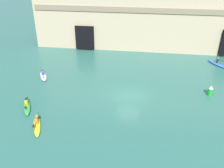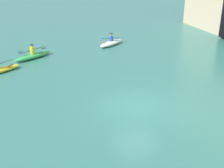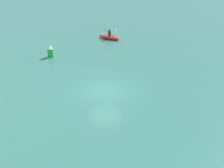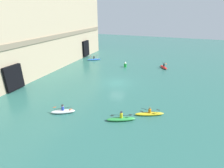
{
  "view_description": "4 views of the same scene",
  "coord_description": "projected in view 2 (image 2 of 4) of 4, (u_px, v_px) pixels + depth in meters",
  "views": [
    {
      "loc": [
        1.57,
        -24.63,
        14.76
      ],
      "look_at": [
        -2.01,
        0.35,
        1.16
      ],
      "focal_mm": 40.0,
      "sensor_mm": 36.0,
      "label": 1
    },
    {
      "loc": [
        13.83,
        -7.0,
        8.22
      ],
      "look_at": [
        -1.67,
        -0.85,
        0.83
      ],
      "focal_mm": 50.0,
      "sensor_mm": 36.0,
      "label": 2
    },
    {
      "loc": [
        -19.74,
        10.29,
        11.48
      ],
      "look_at": [
        -1.68,
        0.3,
        1.34
      ],
      "focal_mm": 50.0,
      "sensor_mm": 36.0,
      "label": 3
    },
    {
      "loc": [
        -26.38,
        -9.22,
        11.65
      ],
      "look_at": [
        -2.35,
        0.07,
        0.7
      ],
      "focal_mm": 28.0,
      "sensor_mm": 36.0,
      "label": 4
    }
  ],
  "objects": [
    {
      "name": "ground_plane",
      "position": [
        137.0,
        107.0,
        17.44
      ],
      "size": [
        120.0,
        120.0,
        0.0
      ],
      "primitive_type": "plane",
      "color": "#2D665B"
    },
    {
      "name": "kayak_white",
      "position": [
        111.0,
        43.0,
        28.08
      ],
      "size": [
        2.03,
        2.88,
        1.13
      ],
      "rotation": [
        0.0,
        0.0,
        2.07
      ],
      "color": "white",
      "rests_on": "ground"
    },
    {
      "name": "kayak_green",
      "position": [
        33.0,
        56.0,
        24.79
      ],
      "size": [
        2.05,
        3.29,
        1.18
      ],
      "rotation": [
        0.0,
        0.0,
        2.02
      ],
      "color": "green",
      "rests_on": "ground"
    }
  ]
}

